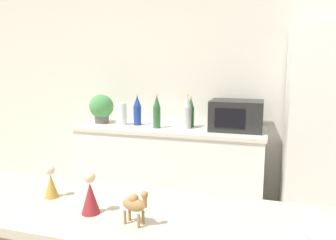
{
  "coord_description": "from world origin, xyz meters",
  "views": [
    {
      "loc": [
        0.63,
        -0.65,
        1.5
      ],
      "look_at": [
        0.02,
        1.41,
        1.13
      ],
      "focal_mm": 35.0,
      "sensor_mm": 36.0,
      "label": 1
    }
  ],
  "objects_px": {
    "back_bottle_0": "(187,112)",
    "back_bottle_1": "(157,112)",
    "fruit_bowl": "(334,237)",
    "potted_plant": "(102,108)",
    "wise_man_figurine_purple": "(90,195)",
    "paper_towel_roll": "(122,114)",
    "wise_man_figurine_blue": "(51,184)",
    "back_bottle_2": "(191,112)",
    "microwave": "(236,115)",
    "camel_figurine": "(135,204)",
    "back_bottle_3": "(137,111)"
  },
  "relations": [
    {
      "from": "back_bottle_0",
      "to": "back_bottle_1",
      "type": "xyz_separation_m",
      "value": [
        -0.29,
        -0.06,
        0.0
      ]
    },
    {
      "from": "back_bottle_0",
      "to": "fruit_bowl",
      "type": "distance_m",
      "value": 2.19
    },
    {
      "from": "potted_plant",
      "to": "fruit_bowl",
      "type": "bearing_deg",
      "value": -47.29
    },
    {
      "from": "wise_man_figurine_purple",
      "to": "paper_towel_roll",
      "type": "bearing_deg",
      "value": 111.47
    },
    {
      "from": "wise_man_figurine_blue",
      "to": "paper_towel_roll",
      "type": "bearing_deg",
      "value": 106.1
    },
    {
      "from": "back_bottle_0",
      "to": "wise_man_figurine_purple",
      "type": "bearing_deg",
      "value": -87.18
    },
    {
      "from": "back_bottle_0",
      "to": "wise_man_figurine_blue",
      "type": "relative_size",
      "value": 2.38
    },
    {
      "from": "paper_towel_roll",
      "to": "back_bottle_1",
      "type": "relative_size",
      "value": 0.69
    },
    {
      "from": "back_bottle_2",
      "to": "wise_man_figurine_purple",
      "type": "xyz_separation_m",
      "value": [
        0.09,
        -2.09,
        -0.01
      ]
    },
    {
      "from": "microwave",
      "to": "back_bottle_1",
      "type": "distance_m",
      "value": 0.75
    },
    {
      "from": "microwave",
      "to": "back_bottle_1",
      "type": "xyz_separation_m",
      "value": [
        -0.74,
        -0.11,
        0.02
      ]
    },
    {
      "from": "fruit_bowl",
      "to": "wise_man_figurine_blue",
      "type": "bearing_deg",
      "value": 176.33
    },
    {
      "from": "potted_plant",
      "to": "microwave",
      "type": "bearing_deg",
      "value": 0.72
    },
    {
      "from": "wise_man_figurine_purple",
      "to": "wise_man_figurine_blue",
      "type": "bearing_deg",
      "value": 159.82
    },
    {
      "from": "camel_figurine",
      "to": "wise_man_figurine_blue",
      "type": "distance_m",
      "value": 0.44
    },
    {
      "from": "wise_man_figurine_purple",
      "to": "fruit_bowl",
      "type": "bearing_deg",
      "value": 1.22
    },
    {
      "from": "microwave",
      "to": "back_bottle_1",
      "type": "bearing_deg",
      "value": -171.46
    },
    {
      "from": "wise_man_figurine_purple",
      "to": "microwave",
      "type": "bearing_deg",
      "value": 80.07
    },
    {
      "from": "wise_man_figurine_blue",
      "to": "wise_man_figurine_purple",
      "type": "xyz_separation_m",
      "value": [
        0.23,
        -0.09,
        0.01
      ]
    },
    {
      "from": "back_bottle_3",
      "to": "fruit_bowl",
      "type": "xyz_separation_m",
      "value": [
        1.45,
        -2.01,
        -0.06
      ]
    },
    {
      "from": "fruit_bowl",
      "to": "camel_figurine",
      "type": "xyz_separation_m",
      "value": [
        -0.64,
        -0.05,
        0.05
      ]
    },
    {
      "from": "back_bottle_3",
      "to": "fruit_bowl",
      "type": "distance_m",
      "value": 2.48
    },
    {
      "from": "back_bottle_3",
      "to": "back_bottle_1",
      "type": "bearing_deg",
      "value": -21.38
    },
    {
      "from": "microwave",
      "to": "back_bottle_3",
      "type": "distance_m",
      "value": 0.98
    },
    {
      "from": "back_bottle_1",
      "to": "fruit_bowl",
      "type": "height_order",
      "value": "back_bottle_1"
    },
    {
      "from": "microwave",
      "to": "camel_figurine",
      "type": "distance_m",
      "value": 2.09
    },
    {
      "from": "back_bottle_1",
      "to": "back_bottle_3",
      "type": "distance_m",
      "value": 0.26
    },
    {
      "from": "paper_towel_roll",
      "to": "back_bottle_0",
      "type": "bearing_deg",
      "value": 0.26
    },
    {
      "from": "fruit_bowl",
      "to": "microwave",
      "type": "bearing_deg",
      "value": 103.08
    },
    {
      "from": "potted_plant",
      "to": "camel_figurine",
      "type": "distance_m",
      "value": 2.4
    },
    {
      "from": "back_bottle_0",
      "to": "back_bottle_1",
      "type": "relative_size",
      "value": 1.0
    },
    {
      "from": "back_bottle_0",
      "to": "wise_man_figurine_purple",
      "type": "relative_size",
      "value": 2.0
    },
    {
      "from": "potted_plant",
      "to": "wise_man_figurine_blue",
      "type": "height_order",
      "value": "potted_plant"
    },
    {
      "from": "fruit_bowl",
      "to": "wise_man_figurine_blue",
      "type": "relative_size",
      "value": 1.39
    },
    {
      "from": "paper_towel_roll",
      "to": "back_bottle_3",
      "type": "bearing_deg",
      "value": 12.5
    },
    {
      "from": "back_bottle_3",
      "to": "wise_man_figurine_purple",
      "type": "bearing_deg",
      "value": -72.88
    },
    {
      "from": "microwave",
      "to": "wise_man_figurine_blue",
      "type": "xyz_separation_m",
      "value": [
        -0.59,
        -1.96,
        -0.02
      ]
    },
    {
      "from": "camel_figurine",
      "to": "wise_man_figurine_blue",
      "type": "height_order",
      "value": "wise_man_figurine_blue"
    },
    {
      "from": "back_bottle_3",
      "to": "camel_figurine",
      "type": "height_order",
      "value": "back_bottle_3"
    },
    {
      "from": "potted_plant",
      "to": "fruit_bowl",
      "type": "height_order",
      "value": "potted_plant"
    },
    {
      "from": "back_bottle_1",
      "to": "back_bottle_3",
      "type": "bearing_deg",
      "value": 158.62
    },
    {
      "from": "back_bottle_3",
      "to": "back_bottle_0",
      "type": "bearing_deg",
      "value": -3.49
    },
    {
      "from": "back_bottle_0",
      "to": "back_bottle_2",
      "type": "bearing_deg",
      "value": 82.95
    },
    {
      "from": "paper_towel_roll",
      "to": "microwave",
      "type": "bearing_deg",
      "value": 2.69
    },
    {
      "from": "back_bottle_1",
      "to": "wise_man_figurine_purple",
      "type": "xyz_separation_m",
      "value": [
        0.39,
        -1.94,
        -0.03
      ]
    },
    {
      "from": "back_bottle_1",
      "to": "fruit_bowl",
      "type": "relative_size",
      "value": 1.71
    },
    {
      "from": "back_bottle_1",
      "to": "wise_man_figurine_blue",
      "type": "bearing_deg",
      "value": -85.28
    },
    {
      "from": "microwave",
      "to": "back_bottle_1",
      "type": "relative_size",
      "value": 1.46
    },
    {
      "from": "wise_man_figurine_blue",
      "to": "wise_man_figurine_purple",
      "type": "relative_size",
      "value": 0.84
    },
    {
      "from": "microwave",
      "to": "wise_man_figurine_purple",
      "type": "distance_m",
      "value": 2.08
    }
  ]
}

